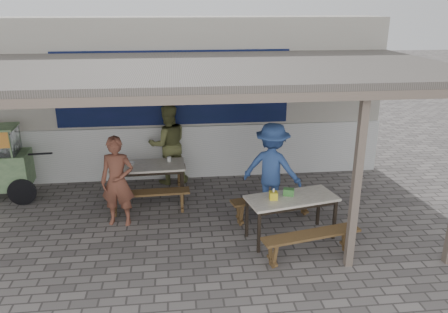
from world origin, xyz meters
TOP-DOWN VIEW (x-y plane):
  - ground at (0.00, 0.00)m, footprint 60.00×60.00m
  - back_wall at (-0.00, 3.58)m, footprint 9.00×1.28m
  - warung_roof at (0.02, 0.90)m, footprint 9.00×4.21m
  - table_left at (-0.77, 1.82)m, footprint 1.48×0.77m
  - bench_left_street at (-0.75, 1.19)m, footprint 1.56×0.33m
  - bench_left_wall at (-0.79, 2.46)m, footprint 1.56×0.33m
  - table_right at (1.68, 0.01)m, footprint 1.59×0.94m
  - bench_right_street at (1.82, -0.68)m, footprint 1.61×0.60m
  - bench_right_wall at (1.53, 0.70)m, footprint 1.61×0.60m
  - patron_street_side at (-1.23, 0.86)m, footprint 0.65×0.48m
  - patron_wall_side at (-0.36, 2.73)m, footprint 0.98×0.83m
  - patron_right_table at (1.57, 1.05)m, footprint 1.29×1.10m
  - tissue_box at (1.36, -0.03)m, footprint 0.14×0.14m
  - donation_box at (1.64, 0.09)m, footprint 0.20×0.17m
  - condiment_jar at (-0.34, 1.99)m, footprint 0.09×0.09m
  - condiment_bowl at (-1.11, 1.86)m, footprint 0.21×0.21m

SIDE VIEW (x-z plane):
  - ground at x=0.00m, z-range 0.00..0.00m
  - bench_left_street at x=-0.75m, z-range 0.12..0.57m
  - bench_left_wall at x=-0.79m, z-range 0.12..0.57m
  - bench_right_street at x=1.82m, z-range 0.12..0.57m
  - bench_right_wall at x=1.53m, z-range 0.12..0.57m
  - table_right at x=1.68m, z-range 0.30..1.05m
  - table_left at x=-0.77m, z-range 0.30..1.05m
  - condiment_bowl at x=-1.11m, z-range 0.75..0.80m
  - condiment_jar at x=-0.34m, z-range 0.75..0.85m
  - donation_box at x=1.64m, z-range 0.75..0.87m
  - tissue_box at x=1.36m, z-range 0.75..0.88m
  - patron_street_side at x=-1.23m, z-range 0.00..1.63m
  - patron_right_table at x=1.57m, z-range 0.00..1.73m
  - patron_wall_side at x=-0.36m, z-range 0.00..1.76m
  - back_wall at x=0.00m, z-range -0.03..3.47m
  - warung_roof at x=0.02m, z-range 1.31..4.12m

